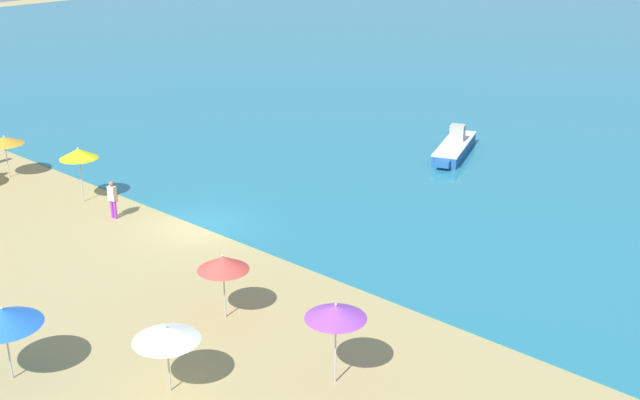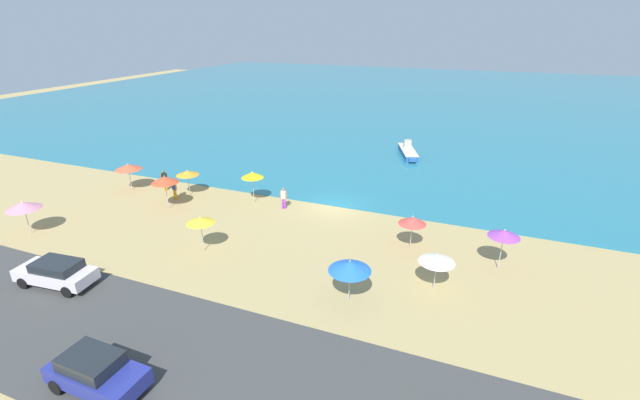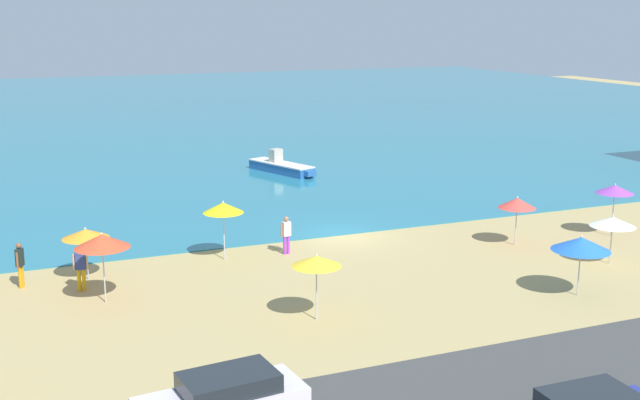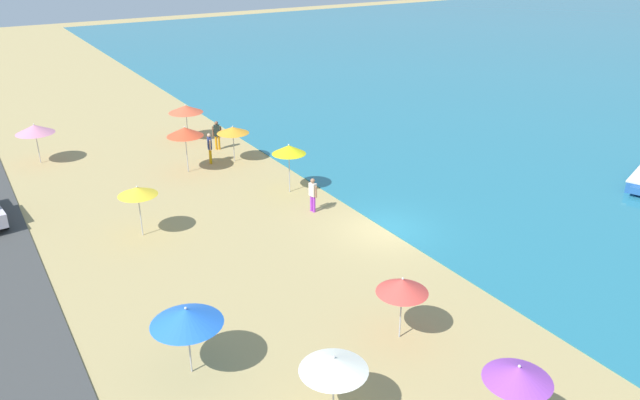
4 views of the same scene
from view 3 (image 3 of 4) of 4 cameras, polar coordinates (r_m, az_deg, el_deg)
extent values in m
plane|color=tan|center=(38.77, 1.52, -2.54)|extent=(160.00, 160.00, 0.00)
cube|color=teal|center=(90.98, -12.83, 6.15)|extent=(150.00, 110.00, 0.05)
cube|color=#3E3F3E|center=(24.49, 19.42, -12.82)|extent=(80.00, 8.00, 0.06)
cylinder|color=#B2B2B7|center=(34.99, -6.84, -2.53)|extent=(0.05, 0.05, 2.15)
cone|color=yellow|center=(34.67, -6.90, -0.54)|extent=(1.75, 1.75, 0.45)
sphere|color=silver|center=(34.61, -6.91, -0.13)|extent=(0.08, 0.08, 0.08)
cylinder|color=#B2B2B7|center=(28.01, -0.25, -6.58)|extent=(0.05, 0.05, 2.01)
cone|color=yellow|center=(27.65, -0.26, -4.36)|extent=(1.74, 1.74, 0.37)
sphere|color=silver|center=(27.58, -0.26, -3.94)|extent=(0.08, 0.08, 0.08)
cylinder|color=#B2B2B7|center=(30.65, -15.10, -5.14)|extent=(0.05, 0.05, 2.17)
cone|color=#DD4B2A|center=(30.28, -15.24, -2.83)|extent=(2.03, 2.03, 0.50)
sphere|color=silver|center=(30.21, -15.28, -2.33)|extent=(0.08, 0.08, 0.08)
cylinder|color=#B2B2B7|center=(31.94, 17.93, -4.91)|extent=(0.05, 0.05, 1.83)
cone|color=blue|center=(31.62, 18.07, -2.98)|extent=(2.21, 2.21, 0.51)
sphere|color=silver|center=(31.55, 18.11, -2.48)|extent=(0.08, 0.08, 0.08)
cylinder|color=#B2B2B7|center=(38.06, 13.75, -1.81)|extent=(0.05, 0.05, 1.81)
cone|color=#DA473E|center=(37.81, 13.84, -0.20)|extent=(1.73, 1.73, 0.48)
sphere|color=silver|center=(37.75, 13.86, 0.19)|extent=(0.08, 0.08, 0.08)
cylinder|color=#B2B2B7|center=(36.42, 19.98, -2.98)|extent=(0.05, 0.05, 1.70)
cone|color=white|center=(36.17, 20.10, -1.45)|extent=(1.92, 1.92, 0.40)
sphere|color=silver|center=(36.12, 20.13, -1.10)|extent=(0.08, 0.08, 0.08)
cylinder|color=#B2B2B7|center=(33.50, -16.23, -4.01)|extent=(0.05, 0.05, 1.78)
cone|color=orange|center=(33.23, -16.34, -2.32)|extent=(1.87, 1.87, 0.37)
sphere|color=silver|center=(33.17, -16.37, -1.96)|extent=(0.08, 0.08, 0.08)
cylinder|color=#B2B2B7|center=(40.97, 20.10, -0.94)|extent=(0.05, 0.05, 2.15)
cone|color=purple|center=(40.71, 20.23, 0.73)|extent=(1.79, 1.79, 0.40)
sphere|color=silver|center=(40.66, 20.26, 1.05)|extent=(0.08, 0.08, 0.08)
cylinder|color=purple|center=(35.71, -2.53, -3.23)|extent=(0.14, 0.14, 0.83)
cylinder|color=purple|center=(35.80, -2.28, -3.19)|extent=(0.14, 0.14, 0.83)
cube|color=beige|center=(35.56, -2.41, -2.06)|extent=(0.40, 0.29, 0.65)
sphere|color=#9C6D51|center=(35.44, -2.42, -1.35)|extent=(0.22, 0.22, 0.22)
cylinder|color=#9C6D51|center=(35.45, -2.74, -2.20)|extent=(0.09, 0.09, 0.59)
cylinder|color=#9C6D51|center=(35.69, -2.09, -2.08)|extent=(0.09, 0.09, 0.59)
cylinder|color=gold|center=(32.34, -16.75, -5.49)|extent=(0.14, 0.14, 0.88)
cylinder|color=gold|center=(32.31, -16.44, -5.48)|extent=(0.14, 0.14, 0.88)
cube|color=navy|center=(32.09, -16.69, -4.15)|extent=(0.40, 0.30, 0.70)
sphere|color=tan|center=(31.96, -16.74, -3.32)|extent=(0.22, 0.22, 0.22)
cylinder|color=tan|center=(32.14, -17.11, -4.24)|extent=(0.09, 0.09, 0.63)
cylinder|color=tan|center=(32.07, -16.26, -4.22)|extent=(0.09, 0.09, 0.63)
cylinder|color=orange|center=(33.41, -20.54, -5.18)|extent=(0.14, 0.14, 0.88)
cylinder|color=orange|center=(33.57, -20.42, -5.09)|extent=(0.14, 0.14, 0.88)
cube|color=#1E2924|center=(33.27, -20.58, -3.84)|extent=(0.35, 0.42, 0.70)
sphere|color=brown|center=(33.14, -20.65, -3.05)|extent=(0.22, 0.22, 0.22)
cylinder|color=brown|center=(33.07, -20.74, -4.04)|extent=(0.09, 0.09, 0.63)
cylinder|color=brown|center=(33.49, -20.42, -3.81)|extent=(0.09, 0.09, 0.63)
cube|color=#1E2328|center=(21.07, -6.52, -12.76)|extent=(2.55, 1.74, 0.48)
cylinder|color=black|center=(22.56, -4.22, -13.39)|extent=(0.66, 0.28, 0.64)
cube|color=#265A9E|center=(54.04, -2.78, 2.28)|extent=(3.08, 5.44, 0.58)
cube|color=#265A9E|center=(51.91, -0.72, 1.91)|extent=(0.83, 0.66, 0.35)
cube|color=silver|center=(53.98, -2.78, 2.62)|extent=(3.15, 5.47, 0.08)
cube|color=#B2AD9E|center=(54.30, -3.15, 3.15)|extent=(0.93, 0.83, 0.95)
camera|label=1|loc=(42.67, 49.80, 12.33)|focal=45.00mm
camera|label=2|loc=(26.27, 58.08, 13.66)|focal=24.00mm
camera|label=4|loc=(39.99, 41.57, 13.01)|focal=35.00mm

